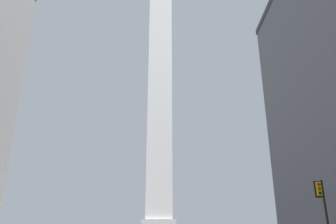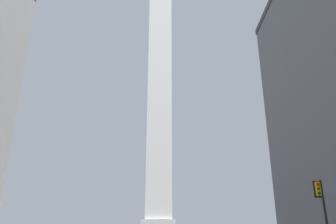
% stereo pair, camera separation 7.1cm
% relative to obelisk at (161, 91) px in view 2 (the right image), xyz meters
% --- Properties ---
extents(obelisk, '(8.09, 8.09, 78.41)m').
position_rel_obelisk_xyz_m(obelisk, '(0.00, 0.00, 0.00)').
color(obelisk, silver).
rests_on(obelisk, ground_plane).
extents(traffic_light_mid_right, '(0.76, 0.52, 5.52)m').
position_rel_obelisk_xyz_m(traffic_light_mid_right, '(14.32, -56.94, -34.51)').
color(traffic_light_mid_right, black).
rests_on(traffic_light_mid_right, ground_plane).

